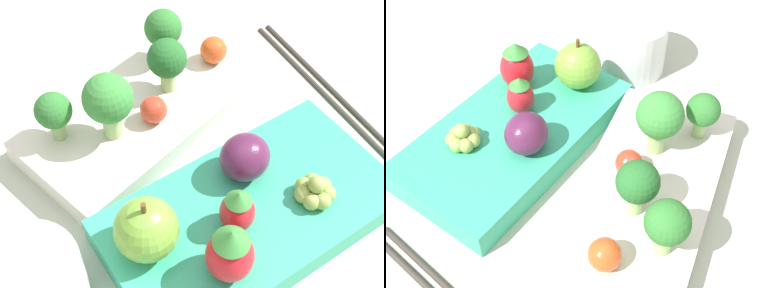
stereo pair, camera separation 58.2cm
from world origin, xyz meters
TOP-DOWN VIEW (x-y plane):
  - ground_plane at (0.00, 0.00)m, footprint 4.00×4.00m
  - bento_box_savoury at (-0.01, 0.07)m, footprint 0.23×0.13m
  - bento_box_fruit at (-0.01, -0.07)m, footprint 0.24×0.15m
  - broccoli_floret_0 at (-0.05, 0.06)m, footprint 0.04×0.04m
  - broccoli_floret_1 at (-0.08, 0.08)m, footprint 0.03×0.03m
  - broccoli_floret_2 at (0.02, 0.07)m, footprint 0.03×0.03m
  - broccoli_floret_3 at (0.05, 0.10)m, footprint 0.03×0.03m
  - cherry_tomato_0 at (0.08, 0.07)m, footprint 0.03×0.03m
  - cherry_tomato_1 at (-0.01, 0.05)m, footprint 0.02×0.02m
  - apple at (-0.09, -0.05)m, footprint 0.05×0.05m
  - strawberry_0 at (-0.03, -0.08)m, footprint 0.03×0.03m
  - strawberry_1 at (-0.06, -0.10)m, footprint 0.03×0.03m
  - plum at (0.01, -0.04)m, footprint 0.04×0.04m
  - grape_cluster at (0.03, -0.10)m, footprint 0.03×0.03m
  - drinking_cup at (-0.17, -0.02)m, footprint 0.07×0.07m

SIDE VIEW (x-z plane):
  - ground_plane at x=0.00m, z-range 0.00..0.00m
  - bento_box_savoury at x=-0.01m, z-range 0.00..0.03m
  - bento_box_fruit at x=-0.01m, z-range 0.00..0.03m
  - drinking_cup at x=-0.17m, z-range 0.00..0.06m
  - grape_cluster at x=0.03m, z-range 0.02..0.05m
  - cherry_tomato_1 at x=-0.01m, z-range 0.03..0.05m
  - cherry_tomato_0 at x=0.08m, z-range 0.03..0.05m
  - plum at x=0.01m, z-range 0.03..0.06m
  - strawberry_0 at x=-0.03m, z-range 0.03..0.07m
  - apple at x=-0.09m, z-range 0.02..0.08m
  - strawberry_1 at x=-0.06m, z-range 0.03..0.08m
  - broccoli_floret_1 at x=-0.08m, z-range 0.03..0.08m
  - broccoli_floret_3 at x=0.05m, z-range 0.03..0.09m
  - broccoli_floret_2 at x=0.02m, z-range 0.03..0.09m
  - broccoli_floret_0 at x=-0.05m, z-range 0.03..0.10m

